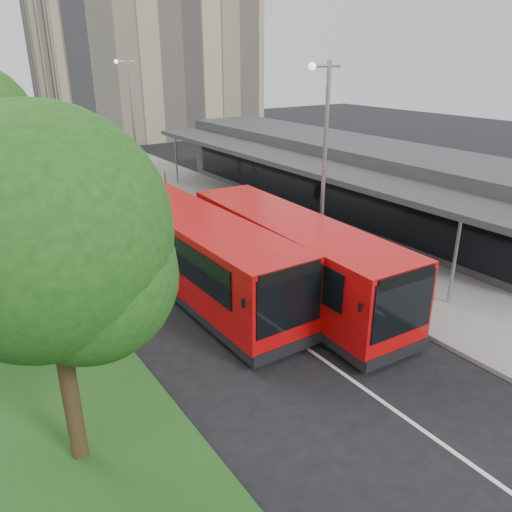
{
  "coord_description": "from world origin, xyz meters",
  "views": [
    {
      "loc": [
        -8.57,
        -12.31,
        8.27
      ],
      "look_at": [
        0.84,
        1.69,
        1.5
      ],
      "focal_mm": 35.0,
      "sensor_mm": 36.0,
      "label": 1
    }
  ],
  "objects_px": {
    "litter_bin": "(242,206)",
    "car_near": "(51,142)",
    "tree_near": "(45,249)",
    "bus_main": "(292,258)",
    "bollard": "(165,179)",
    "bus_second": "(201,256)",
    "lamp_post_far": "(131,112)",
    "car_far": "(7,137)",
    "lamp_post_near": "(323,157)"
  },
  "relations": [
    {
      "from": "litter_bin",
      "to": "bollard",
      "type": "relative_size",
      "value": 0.92
    },
    {
      "from": "tree_near",
      "to": "bus_main",
      "type": "height_order",
      "value": "tree_near"
    },
    {
      "from": "bus_main",
      "to": "bus_second",
      "type": "relative_size",
      "value": 1.0
    },
    {
      "from": "tree_near",
      "to": "car_near",
      "type": "distance_m",
      "value": 43.06
    },
    {
      "from": "car_near",
      "to": "tree_near",
      "type": "bearing_deg",
      "value": -106.7
    },
    {
      "from": "bus_main",
      "to": "bus_second",
      "type": "distance_m",
      "value": 3.29
    },
    {
      "from": "tree_near",
      "to": "bus_second",
      "type": "bearing_deg",
      "value": 42.7
    },
    {
      "from": "lamp_post_far",
      "to": "car_near",
      "type": "distance_m",
      "value": 17.52
    },
    {
      "from": "bus_main",
      "to": "car_far",
      "type": "distance_m",
      "value": 44.15
    },
    {
      "from": "tree_near",
      "to": "car_far",
      "type": "height_order",
      "value": "tree_near"
    },
    {
      "from": "bollard",
      "to": "car_far",
      "type": "relative_size",
      "value": 0.22
    },
    {
      "from": "car_near",
      "to": "car_far",
      "type": "xyz_separation_m",
      "value": [
        -2.9,
        5.87,
        0.02
      ]
    },
    {
      "from": "bus_main",
      "to": "lamp_post_near",
      "type": "bearing_deg",
      "value": 30.7
    },
    {
      "from": "lamp_post_far",
      "to": "bollard",
      "type": "xyz_separation_m",
      "value": [
        0.72,
        -3.34,
        -4.12
      ]
    },
    {
      "from": "tree_near",
      "to": "bollard",
      "type": "bearing_deg",
      "value": 61.25
    },
    {
      "from": "bus_main",
      "to": "bollard",
      "type": "relative_size",
      "value": 11.99
    },
    {
      "from": "bus_second",
      "to": "lamp_post_far",
      "type": "bearing_deg",
      "value": 75.27
    },
    {
      "from": "lamp_post_far",
      "to": "bus_second",
      "type": "height_order",
      "value": "lamp_post_far"
    },
    {
      "from": "tree_near",
      "to": "bus_second",
      "type": "height_order",
      "value": "tree_near"
    },
    {
      "from": "litter_bin",
      "to": "car_near",
      "type": "bearing_deg",
      "value": 97.16
    },
    {
      "from": "bollard",
      "to": "lamp_post_near",
      "type": "bearing_deg",
      "value": -92.49
    },
    {
      "from": "bollard",
      "to": "bus_main",
      "type": "bearing_deg",
      "value": -99.82
    },
    {
      "from": "litter_bin",
      "to": "car_far",
      "type": "bearing_deg",
      "value": 100.66
    },
    {
      "from": "tree_near",
      "to": "lamp_post_near",
      "type": "distance_m",
      "value": 12.18
    },
    {
      "from": "car_far",
      "to": "bollard",
      "type": "bearing_deg",
      "value": -84.71
    },
    {
      "from": "car_near",
      "to": "lamp_post_far",
      "type": "bearing_deg",
      "value": -87.6
    },
    {
      "from": "lamp_post_near",
      "to": "litter_bin",
      "type": "height_order",
      "value": "lamp_post_near"
    },
    {
      "from": "car_far",
      "to": "tree_near",
      "type": "bearing_deg",
      "value": -104.32
    },
    {
      "from": "bus_second",
      "to": "lamp_post_near",
      "type": "bearing_deg",
      "value": -8.01
    },
    {
      "from": "tree_near",
      "to": "bollard",
      "type": "distance_m",
      "value": 25.02
    },
    {
      "from": "lamp_post_far",
      "to": "bus_second",
      "type": "bearing_deg",
      "value": -104.57
    },
    {
      "from": "lamp_post_far",
      "to": "car_near",
      "type": "xyz_separation_m",
      "value": [
        -2.03,
        16.92,
        -4.08
      ]
    },
    {
      "from": "bus_main",
      "to": "car_near",
      "type": "xyz_separation_m",
      "value": [
        0.35,
        38.2,
        -0.89
      ]
    },
    {
      "from": "tree_near",
      "to": "bollard",
      "type": "height_order",
      "value": "tree_near"
    },
    {
      "from": "lamp_post_far",
      "to": "bus_main",
      "type": "distance_m",
      "value": 21.65
    },
    {
      "from": "tree_near",
      "to": "bus_main",
      "type": "xyz_separation_m",
      "value": [
        8.75,
        3.67,
        -3.41
      ]
    },
    {
      "from": "bus_second",
      "to": "car_near",
      "type": "relative_size",
      "value": 2.83
    },
    {
      "from": "tree_near",
      "to": "car_far",
      "type": "bearing_deg",
      "value": 82.6
    },
    {
      "from": "litter_bin",
      "to": "car_far",
      "type": "relative_size",
      "value": 0.21
    },
    {
      "from": "lamp_post_far",
      "to": "litter_bin",
      "type": "bearing_deg",
      "value": -82.4
    },
    {
      "from": "bollard",
      "to": "bus_second",
      "type": "bearing_deg",
      "value": -109.78
    },
    {
      "from": "lamp_post_far",
      "to": "bollard",
      "type": "relative_size",
      "value": 8.99
    },
    {
      "from": "bus_main",
      "to": "car_near",
      "type": "height_order",
      "value": "bus_main"
    },
    {
      "from": "lamp_post_near",
      "to": "tree_near",
      "type": "bearing_deg",
      "value": -156.03
    },
    {
      "from": "tree_near",
      "to": "bollard",
      "type": "xyz_separation_m",
      "value": [
        11.85,
        21.6,
        -4.35
      ]
    },
    {
      "from": "tree_near",
      "to": "litter_bin",
      "type": "height_order",
      "value": "tree_near"
    },
    {
      "from": "lamp_post_far",
      "to": "car_far",
      "type": "relative_size",
      "value": 2.0
    },
    {
      "from": "litter_bin",
      "to": "bus_second",
      "type": "bearing_deg",
      "value": -130.75
    },
    {
      "from": "tree_near",
      "to": "bus_main",
      "type": "relative_size",
      "value": 0.72
    },
    {
      "from": "tree_near",
      "to": "litter_bin",
      "type": "distance_m",
      "value": 18.88
    }
  ]
}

